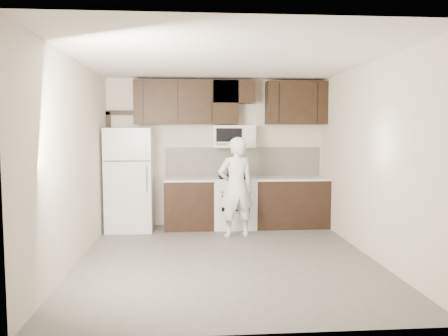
{
  "coord_description": "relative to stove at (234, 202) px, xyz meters",
  "views": [
    {
      "loc": [
        -0.49,
        -5.85,
        1.75
      ],
      "look_at": [
        0.04,
        0.9,
        1.18
      ],
      "focal_mm": 35.0,
      "sensor_mm": 36.0,
      "label": 1
    }
  ],
  "objects": [
    {
      "name": "floor",
      "position": [
        -0.3,
        -1.94,
        -0.46
      ],
      "size": [
        4.5,
        4.5,
        0.0
      ],
      "primitive_type": "plane",
      "color": "#585552",
      "rests_on": "ground"
    },
    {
      "name": "back_wall",
      "position": [
        -0.3,
        0.31,
        0.89
      ],
      "size": [
        4.0,
        0.0,
        4.0
      ],
      "primitive_type": "plane",
      "rotation": [
        1.57,
        0.0,
        0.0
      ],
      "color": "beige",
      "rests_on": "ground"
    },
    {
      "name": "ceiling",
      "position": [
        -0.3,
        -1.94,
        2.24
      ],
      "size": [
        4.5,
        4.5,
        0.0
      ],
      "primitive_type": "plane",
      "rotation": [
        3.14,
        0.0,
        0.0
      ],
      "color": "white",
      "rests_on": "back_wall"
    },
    {
      "name": "counter_run",
      "position": [
        0.3,
        0.0,
        -0.0
      ],
      "size": [
        2.95,
        0.64,
        0.91
      ],
      "color": "black",
      "rests_on": "floor"
    },
    {
      "name": "stove",
      "position": [
        0.0,
        0.0,
        0.0
      ],
      "size": [
        0.76,
        0.66,
        0.94
      ],
      "color": "silver",
      "rests_on": "floor"
    },
    {
      "name": "backsplash",
      "position": [
        0.2,
        0.3,
        0.72
      ],
      "size": [
        2.9,
        0.02,
        0.54
      ],
      "primitive_type": "cube",
      "color": "beige",
      "rests_on": "counter_run"
    },
    {
      "name": "upper_cabinets",
      "position": [
        -0.09,
        0.14,
        1.82
      ],
      "size": [
        3.48,
        0.35,
        0.78
      ],
      "color": "black",
      "rests_on": "back_wall"
    },
    {
      "name": "microwave",
      "position": [
        -0.0,
        0.12,
        1.19
      ],
      "size": [
        0.76,
        0.42,
        0.4
      ],
      "color": "silver",
      "rests_on": "upper_cabinets"
    },
    {
      "name": "refrigerator",
      "position": [
        -1.85,
        -0.05,
        0.44
      ],
      "size": [
        0.8,
        0.76,
        1.8
      ],
      "color": "silver",
      "rests_on": "floor"
    },
    {
      "name": "door_trim",
      "position": [
        -2.22,
        0.27,
        0.79
      ],
      "size": [
        0.5,
        0.08,
        2.12
      ],
      "color": "black",
      "rests_on": "floor"
    },
    {
      "name": "saucepan",
      "position": [
        -0.18,
        0.15,
        0.51
      ],
      "size": [
        0.29,
        0.17,
        0.16
      ],
      "color": "silver",
      "rests_on": "stove"
    },
    {
      "name": "baking_tray",
      "position": [
        0.03,
        -0.12,
        0.46
      ],
      "size": [
        0.47,
        0.41,
        0.02
      ],
      "primitive_type": "cube",
      "rotation": [
        0.0,
        0.0,
        -0.34
      ],
      "color": "black",
      "rests_on": "counter_run"
    },
    {
      "name": "pizza",
      "position": [
        0.03,
        -0.12,
        0.48
      ],
      "size": [
        0.34,
        0.34,
        0.02
      ],
      "primitive_type": "cylinder",
      "rotation": [
        0.0,
        0.0,
        -0.34
      ],
      "color": "tan",
      "rests_on": "baking_tray"
    },
    {
      "name": "person",
      "position": [
        -0.04,
        -0.69,
        0.37
      ],
      "size": [
        0.68,
        0.52,
        1.65
      ],
      "primitive_type": "imported",
      "rotation": [
        0.0,
        0.0,
        3.37
      ],
      "color": "white",
      "rests_on": "floor"
    }
  ]
}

